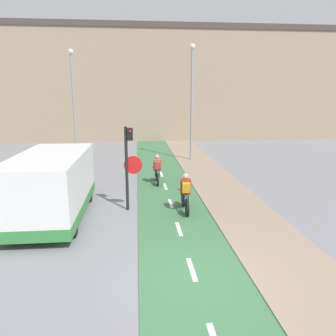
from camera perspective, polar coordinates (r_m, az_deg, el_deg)
ground_plane at (r=7.97m, az=4.79°, el=-19.08°), size 120.00×120.00×0.00m
bike_lane at (r=7.97m, az=4.78°, el=-18.99°), size 2.59×60.00×0.02m
sidewalk_strip at (r=8.71m, az=21.95°, el=-16.88°), size 2.40×60.00×0.05m
building_row_background at (r=32.91m, az=-3.30°, el=14.32°), size 60.00×5.20×10.49m
traffic_light_pole at (r=11.92m, az=-6.85°, el=1.53°), size 0.67×0.25×3.10m
street_lamp_far at (r=23.31m, az=-16.21°, el=12.42°), size 0.36×0.36×7.17m
street_lamp_sidewalk at (r=21.40m, az=4.16°, el=13.15°), size 0.36×0.36×7.34m
cyclist_near at (r=11.92m, az=3.04°, el=-4.45°), size 0.46×1.64×1.45m
cyclist_far at (r=15.74m, az=-1.89°, el=-0.28°), size 0.46×1.57×1.43m
van at (r=11.94m, az=-19.57°, el=-3.11°), size 2.19×5.24×2.23m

